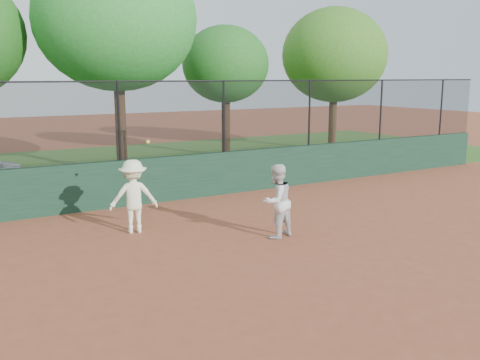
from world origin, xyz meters
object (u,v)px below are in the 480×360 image
tree_2 (116,20)px  tree_3 (226,65)px  player_main (134,196)px  tree_4 (335,55)px  player_second (277,201)px

tree_2 → tree_3: (5.10, 1.88, -1.34)m
player_main → tree_4: (12.21, 8.05, 3.42)m
tree_2 → player_second: bearing=-87.2°
player_main → tree_4: 15.02m
tree_4 → player_main: bearing=-146.6°
player_main → tree_4: tree_4 is taller
player_second → tree_3: tree_3 is taller
tree_2 → tree_3: 5.60m
player_second → tree_3: 11.98m
player_main → tree_2: size_ratio=0.27×
player_second → tree_4: 14.34m
player_main → tree_2: (2.00, 6.89, 4.31)m
player_second → tree_3: (4.67, 10.62, 2.99)m
player_second → tree_4: bearing=-149.4°
player_second → tree_2: bearing=-101.9°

